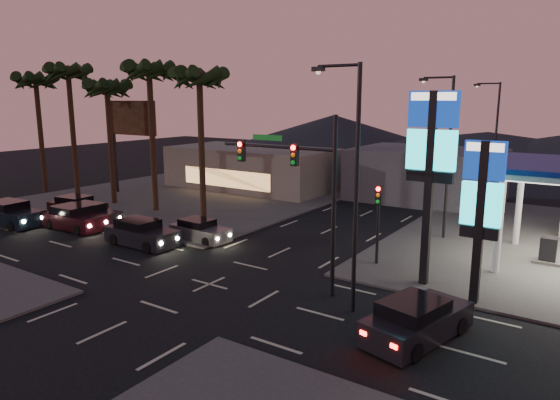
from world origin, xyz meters
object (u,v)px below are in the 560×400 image
Objects in this scene: traffic_signal_mast at (299,177)px; car_lane_a_mid at (74,218)px; car_lane_b_front at (200,231)px; car_lane_a_front at (141,233)px; car_lane_b_rear at (77,207)px; car_lane_a_rear at (9,214)px; car_lane_b_mid at (89,215)px; pylon_sign_short at (482,198)px; pylon_sign_tall at (431,150)px; suv_station at (416,321)px.

car_lane_a_mid is (-18.28, 0.74, -4.50)m from traffic_signal_mast.
car_lane_b_front is (8.96, 2.65, -0.12)m from car_lane_a_mid.
car_lane_b_rear is (-10.02, 2.52, -0.03)m from car_lane_a_front.
car_lane_a_mid is 0.92× the size of car_lane_a_rear.
car_lane_a_mid is 1.04× the size of car_lane_b_mid.
car_lane_b_rear is at bearing 171.60° from traffic_signal_mast.
car_lane_b_mid is 0.99× the size of car_lane_b_rear.
car_lane_a_mid is (-6.76, 0.09, 0.01)m from car_lane_a_front.
car_lane_b_rear reaches higher than car_lane_b_mid.
car_lane_a_mid reaches higher than car_lane_b_front.
car_lane_a_front is 0.98× the size of car_lane_a_mid.
pylon_sign_short reaches higher than car_lane_a_front.
suv_station is (1.48, -5.44, -5.67)m from pylon_sign_tall.
pylon_sign_short reaches higher than car_lane_b_rear.
pylon_sign_short is at bearing 19.13° from traffic_signal_mast.
car_lane_a_front is (-18.76, -1.85, -3.94)m from pylon_sign_short.
car_lane_b_front is at bearing 176.96° from pylon_sign_short.
pylon_sign_tall is 1.88× the size of car_lane_a_front.
pylon_sign_short is at bearing 3.97° from car_lane_a_mid.
car_lane_a_front is 1.02× the size of car_lane_b_mid.
pylon_sign_short reaches higher than car_lane_a_rear.
car_lane_a_rear is 1.06× the size of suv_station.
car_lane_b_mid is 3.25m from car_lane_b_rear.
traffic_signal_mast is at bearing -3.26° from car_lane_a_front.
car_lane_a_rear is at bearing -108.00° from car_lane_b_rear.
traffic_signal_mast reaches higher than car_lane_a_mid.
car_lane_a_front is at bearing -0.72° from car_lane_a_mid.
car_lane_b_mid is 0.95× the size of suv_station.
car_lane_b_rear reaches higher than car_lane_b_front.
pylon_sign_tall is 1.70× the size of car_lane_a_rear.
car_lane_b_rear is (-21.54, 3.18, -4.53)m from traffic_signal_mast.
traffic_signal_mast is 1.93× the size of car_lane_b_front.
car_lane_a_mid is at bearing -173.14° from pylon_sign_tall.
pylon_sign_short is 1.41× the size of suv_station.
car_lane_a_mid is 24.65m from suv_station.
pylon_sign_short reaches higher than car_lane_b_mid.
car_lane_a_rear is (-4.66, -1.88, 0.05)m from car_lane_a_mid.
car_lane_b_rear is at bearing -179.28° from pylon_sign_tall.
car_lane_a_mid reaches higher than car_lane_b_mid.
car_lane_a_rear reaches higher than car_lane_b_mid.
pylon_sign_tall reaches higher than car_lane_b_rear.
traffic_signal_mast is at bearing 162.76° from suv_station.
car_lane_b_mid is (-23.23, -1.46, -5.70)m from pylon_sign_tall.
car_lane_a_rear reaches higher than suv_station.
traffic_signal_mast reaches higher than car_lane_a_rear.
pylon_sign_tall reaches higher than suv_station.
pylon_sign_short is at bearing -21.80° from pylon_sign_tall.
car_lane_a_rear is at bearing -161.59° from car_lane_b_front.
pylon_sign_short is 25.88m from car_lane_a_mid.
car_lane_b_mid is (-6.97, 1.40, -0.03)m from car_lane_a_front.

